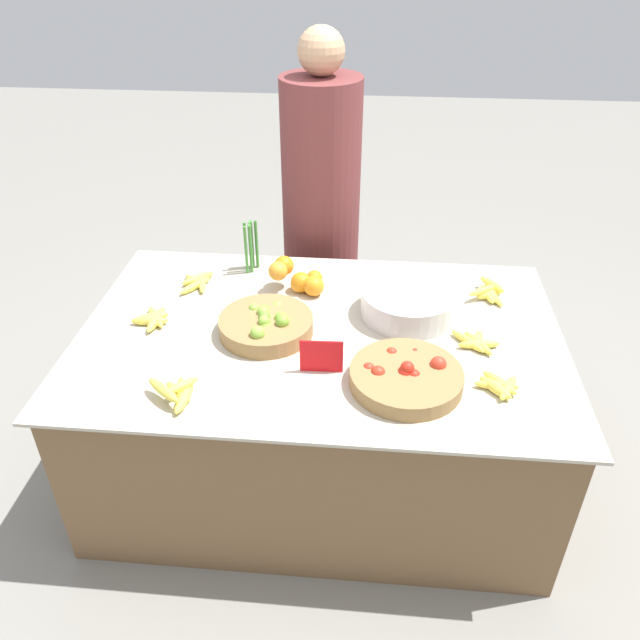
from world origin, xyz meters
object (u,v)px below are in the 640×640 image
object	(u,v)px
lime_bowl	(266,325)
price_sign	(321,356)
tomato_basket	(406,377)
metal_bowl	(408,303)
vendor_person	(321,219)

from	to	relation	value
lime_bowl	price_sign	world-z (taller)	price_sign
tomato_basket	metal_bowl	xyz separation A→B (m)	(0.02, 0.41, 0.02)
tomato_basket	metal_bowl	world-z (taller)	metal_bowl
tomato_basket	metal_bowl	distance (m)	0.41
metal_bowl	vendor_person	distance (m)	0.81
tomato_basket	vendor_person	size ratio (longest dim) A/B	0.23
tomato_basket	price_sign	xyz separation A→B (m)	(-0.27, 0.04, 0.03)
metal_bowl	lime_bowl	bearing A→B (deg)	-161.86
lime_bowl	tomato_basket	xyz separation A→B (m)	(0.48, -0.24, -0.00)
price_sign	vendor_person	distance (m)	1.08
metal_bowl	vendor_person	world-z (taller)	vendor_person
lime_bowl	metal_bowl	distance (m)	0.53
metal_bowl	price_sign	world-z (taller)	price_sign
lime_bowl	tomato_basket	distance (m)	0.54
lime_bowl	price_sign	size ratio (longest dim) A/B	2.39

